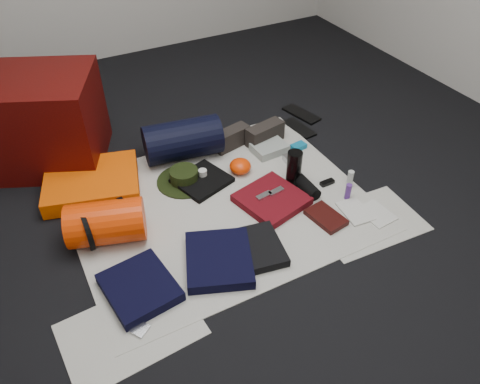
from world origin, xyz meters
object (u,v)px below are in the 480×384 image
navy_duffel (183,140)px  paperback_book (326,217)px  compact_camera (291,158)px  red_cabinet (41,121)px  stuff_sack (106,223)px  sleeping_pad (92,183)px  water_bottle (294,168)px

navy_duffel → paperback_book: navy_duffel is taller
compact_camera → red_cabinet: bearing=154.5°
stuff_sack → navy_duffel: 0.80m
sleeping_pad → water_bottle: 1.18m
red_cabinet → stuff_sack: 0.90m
navy_duffel → stuff_sack: bearing=-133.1°
paperback_book → stuff_sack: bearing=150.4°
navy_duffel → compact_camera: size_ratio=4.68×
navy_duffel → paperback_book: (0.45, -0.91, -0.11)m
sleeping_pad → red_cabinet: bearing=109.6°
sleeping_pad → navy_duffel: 0.61m
stuff_sack → navy_duffel: bearing=38.5°
navy_duffel → paperback_book: 1.02m
sleeping_pad → navy_duffel: size_ratio=1.11×
sleeping_pad → compact_camera: bearing=-14.4°
sleeping_pad → water_bottle: water_bottle is taller
compact_camera → paperback_book: (-0.13, -0.55, -0.01)m
paperback_book → red_cabinet: bearing=124.4°
navy_duffel → red_cabinet: bearing=161.9°
sleeping_pad → water_bottle: bearing=-25.1°
compact_camera → water_bottle: bearing=-117.3°
stuff_sack → red_cabinet: bearing=98.2°
water_bottle → sleeping_pad: bearing=154.9°
sleeping_pad → navy_duffel: (0.60, 0.06, 0.08)m
stuff_sack → water_bottle: stuff_sack is taller
water_bottle → compact_camera: bearing=59.4°
red_cabinet → sleeping_pad: (0.15, -0.43, -0.23)m
water_bottle → paperback_book: (-0.01, -0.35, -0.10)m
red_cabinet → paperback_book: red_cabinet is taller
sleeping_pad → paperback_book: size_ratio=2.48×
water_bottle → paperback_book: size_ratio=1.04×
sleeping_pad → stuff_sack: stuff_sack is taller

